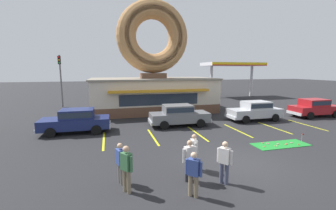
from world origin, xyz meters
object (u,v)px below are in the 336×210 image
at_px(car_silver, 255,110).
at_px(traffic_light_pole, 60,74).
at_px(car_grey, 179,114).
at_px(car_red, 314,107).
at_px(putting_flag_pin, 303,136).
at_px(pedestrian_crossing_woman, 225,161).
at_px(car_navy, 76,120).
at_px(pedestrian_clipboard_woman, 126,167).
at_px(golf_ball, 277,146).
at_px(pedestrian_leather_jacket_man, 120,161).
at_px(trash_bin, 79,114).
at_px(pedestrian_blue_sweater_man, 194,151).
at_px(pedestrian_hooded_kid, 194,172).
at_px(pedestrian_beanie_man, 189,159).

height_order(car_silver, traffic_light_pole, traffic_light_pole).
bearing_deg(car_grey, traffic_light_pole, 131.35).
xyz_separation_m(car_red, traffic_light_pole, (-23.00, 11.42, 2.84)).
height_order(putting_flag_pin, pedestrian_crossing_woman, pedestrian_crossing_woman).
bearing_deg(car_navy, pedestrian_clipboard_woman, -72.42).
xyz_separation_m(golf_ball, car_grey, (-3.78, 5.92, 0.82)).
bearing_deg(pedestrian_leather_jacket_man, pedestrian_clipboard_woman, -76.01).
bearing_deg(trash_bin, car_red, -10.55).
xyz_separation_m(pedestrian_blue_sweater_man, pedestrian_hooded_kid, (-0.76, -1.90, -0.00)).
bearing_deg(pedestrian_clipboard_woman, pedestrian_crossing_woman, -5.17).
xyz_separation_m(car_silver, trash_bin, (-14.26, 3.74, -0.37)).
height_order(car_navy, pedestrian_leather_jacket_man, car_navy).
bearing_deg(pedestrian_beanie_man, pedestrian_clipboard_woman, -175.29).
bearing_deg(car_silver, car_navy, -179.21).
bearing_deg(traffic_light_pole, pedestrian_clipboard_woman, -74.37).
bearing_deg(pedestrian_leather_jacket_man, putting_flag_pin, 11.14).
height_order(golf_ball, car_navy, car_navy).
xyz_separation_m(pedestrian_clipboard_woman, pedestrian_beanie_man, (2.35, 0.19, -0.04)).
xyz_separation_m(golf_ball, pedestrian_clipboard_woman, (-8.33, -2.54, 0.87)).
height_order(car_red, pedestrian_leather_jacket_man, car_red).
xyz_separation_m(golf_ball, trash_bin, (-11.32, 9.82, 0.45)).
distance_m(car_silver, pedestrian_clipboard_woman, 14.18).
relative_size(pedestrian_hooded_kid, pedestrian_beanie_man, 0.96).
xyz_separation_m(pedestrian_hooded_kid, pedestrian_beanie_man, (0.24, 1.04, 0.04)).
bearing_deg(car_silver, golf_ball, -115.76).
distance_m(pedestrian_blue_sweater_man, pedestrian_crossing_woman, 1.53).
relative_size(pedestrian_blue_sweater_man, pedestrian_leather_jacket_man, 0.99).
bearing_deg(putting_flag_pin, pedestrian_hooded_kid, -156.25).
bearing_deg(pedestrian_crossing_woman, car_red, 32.59).
distance_m(car_red, car_grey, 12.86).
distance_m(putting_flag_pin, pedestrian_crossing_woman, 7.33).
xyz_separation_m(golf_ball, car_navy, (-11.00, 5.89, 0.82)).
bearing_deg(pedestrian_blue_sweater_man, pedestrian_leather_jacket_man, -172.78).
bearing_deg(pedestrian_blue_sweater_man, pedestrian_hooded_kid, -111.73).
xyz_separation_m(car_grey, pedestrian_beanie_man, (-2.20, -8.26, 0.01)).
distance_m(golf_ball, pedestrian_hooded_kid, 7.12).
distance_m(golf_ball, pedestrian_crossing_woman, 5.65).
height_order(car_grey, pedestrian_hooded_kid, car_grey).
height_order(pedestrian_hooded_kid, pedestrian_clipboard_woman, pedestrian_clipboard_woman).
bearing_deg(pedestrian_leather_jacket_man, car_navy, 107.88).
height_order(car_red, pedestrian_hooded_kid, car_red).
bearing_deg(pedestrian_crossing_woman, traffic_light_pole, 114.19).
relative_size(putting_flag_pin, trash_bin, 0.56).
distance_m(pedestrian_crossing_woman, trash_bin, 14.26).
xyz_separation_m(car_silver, car_navy, (-13.93, -0.19, 0.00)).
xyz_separation_m(car_grey, car_navy, (-7.22, -0.03, 0.00)).
bearing_deg(pedestrian_beanie_man, traffic_light_pole, 111.87).
relative_size(putting_flag_pin, car_silver, 0.12).
bearing_deg(traffic_light_pole, putting_flag_pin, -47.59).
bearing_deg(pedestrian_leather_jacket_man, traffic_light_pole, 105.69).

